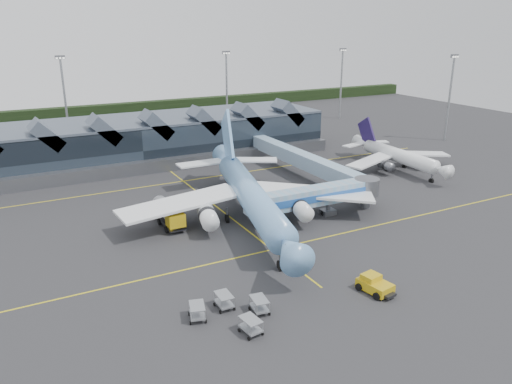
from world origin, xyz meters
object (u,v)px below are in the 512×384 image
fuel_truck (167,212)px  pushback_tug (375,285)px  main_airliner (249,193)px  regional_jet (396,155)px  jet_bridge (323,195)px

fuel_truck → pushback_tug: fuel_truck is taller
main_airliner → fuel_truck: (-12.07, 4.36, -2.62)m
regional_jet → jet_bridge: 33.65m
regional_jet → fuel_truck: regional_jet is taller
regional_jet → pushback_tug: size_ratio=6.01×
jet_bridge → fuel_truck: jet_bridge is taller
main_airliner → jet_bridge: bearing=-5.8°
main_airliner → regional_jet: main_airliner is taller
jet_bridge → fuel_truck: bearing=161.2°
pushback_tug → fuel_truck: bearing=105.6°
main_airliner → regional_jet: 42.85m
main_airliner → regional_jet: size_ratio=1.65×
pushback_tug → main_airliner: bearing=86.1°
main_airliner → pushback_tug: 27.52m
main_airliner → fuel_truck: 13.10m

